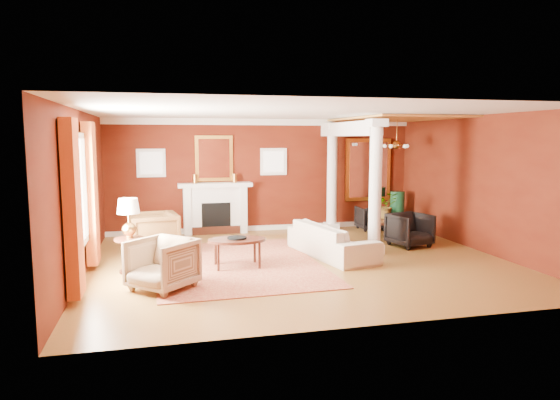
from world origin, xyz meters
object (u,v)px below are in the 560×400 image
object	(u,v)px
sofa	(332,234)
coffee_table	(237,241)
side_table	(129,224)
armchair_leopard	(153,232)
dining_table	(386,223)
armchair_stripe	(162,262)

from	to	relation	value
sofa	coffee_table	size ratio (longest dim) A/B	2.12
side_table	armchair_leopard	bearing A→B (deg)	73.24
sofa	dining_table	world-z (taller)	sofa
armchair_stripe	side_table	bearing A→B (deg)	159.75
coffee_table	dining_table	bearing A→B (deg)	25.55
sofa	coffee_table	distance (m)	2.08
side_table	armchair_stripe	bearing A→B (deg)	-64.79
armchair_stripe	dining_table	bearing A→B (deg)	73.78
sofa	side_table	bearing A→B (deg)	83.18
sofa	dining_table	size ratio (longest dim) A/B	1.67
coffee_table	dining_table	xyz separation A→B (m)	(3.91, 1.87, -0.12)
armchair_leopard	dining_table	size ratio (longest dim) A/B	0.71
armchair_stripe	coffee_table	size ratio (longest dim) A/B	0.84
armchair_leopard	armchair_stripe	world-z (taller)	armchair_leopard
sofa	armchair_stripe	world-z (taller)	armchair_stripe
armchair_leopard	side_table	bearing A→B (deg)	-24.96
coffee_table	sofa	bearing A→B (deg)	12.84
armchair_leopard	coffee_table	size ratio (longest dim) A/B	0.90
sofa	dining_table	distance (m)	2.35
dining_table	armchair_stripe	bearing A→B (deg)	140.52
side_table	coffee_table	bearing A→B (deg)	-3.13
sofa	side_table	xyz separation A→B (m)	(-3.96, -0.36, 0.44)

